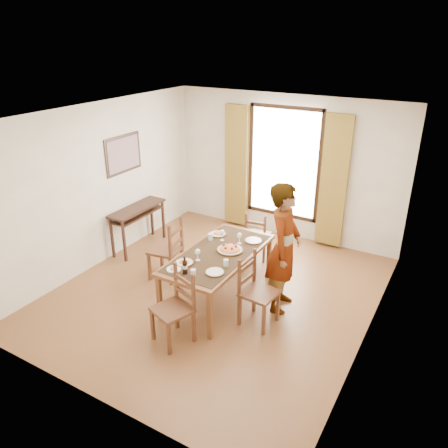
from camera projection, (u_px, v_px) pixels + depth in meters
The scene contains 22 objects.
ground at pixel (217, 292), 6.77m from camera, with size 5.00×5.00×0.00m, color brown.
room_shell at pixel (220, 196), 6.24m from camera, with size 4.60×5.10×2.74m.
console_table at pixel (137, 213), 7.89m from camera, with size 0.38×1.20×0.80m.
dining_table at pixel (218, 256), 6.37m from camera, with size 0.94×1.93×0.76m.
chair_west at pixel (167, 251), 6.98m from camera, with size 0.51×0.51×1.03m.
chair_north at pixel (258, 236), 7.63m from camera, with size 0.44×0.44×0.89m.
chair_south at pixel (175, 309), 5.55m from camera, with size 0.57×0.57×1.01m.
chair_east at pixel (257, 293), 5.89m from camera, with size 0.48×0.48×1.01m.
man at pixel (284, 248), 6.05m from camera, with size 0.55×0.75×1.89m, color gray.
plate_sw at pixel (184, 262), 6.04m from camera, with size 0.27×0.27×0.05m, color silver, non-canonical shape.
plate_se at pixel (215, 271), 5.80m from camera, with size 0.27×0.27×0.05m, color silver, non-canonical shape.
plate_nw at pixel (218, 233), 6.89m from camera, with size 0.27×0.27×0.05m, color silver, non-canonical shape.
plate_ne at pixel (253, 240), 6.67m from camera, with size 0.27×0.27×0.05m, color silver, non-canonical shape.
pasta_platter at pixel (230, 248), 6.38m from camera, with size 0.40×0.40×0.10m, color red, non-canonical shape.
caprese_plate at pixel (174, 268), 5.88m from camera, with size 0.20×0.20×0.04m, color silver, non-canonical shape.
wine_glass_a at pixel (198, 255), 6.09m from camera, with size 0.08×0.08×0.18m, color white, non-canonical shape.
wine_glass_b at pixel (239, 238), 6.57m from camera, with size 0.08×0.08×0.18m, color white, non-canonical shape.
wine_glass_c at pixel (222, 235), 6.67m from camera, with size 0.08×0.08×0.18m, color white, non-canonical shape.
tumbler_a at pixel (226, 263), 5.96m from camera, with size 0.07×0.07×0.10m, color silver.
tumbler_b at pixel (210, 237), 6.71m from camera, with size 0.07×0.07×0.10m, color silver.
tumbler_c at pixel (193, 273), 5.71m from camera, with size 0.07×0.07×0.10m, color silver.
wine_bottle at pixel (185, 265), 5.75m from camera, with size 0.07×0.07×0.25m, color black, non-canonical shape.
Camera 1 is at (2.98, -4.92, 3.72)m, focal length 35.00 mm.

